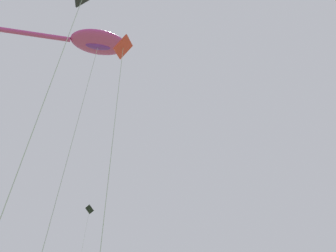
# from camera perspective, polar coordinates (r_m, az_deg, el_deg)

# --- Properties ---
(big_show_kite) EXTENTS (7.15, 8.01, 19.19)m
(big_show_kite) POSITION_cam_1_polar(r_m,az_deg,el_deg) (23.83, -12.15, 13.48)
(big_show_kite) COLOR #CC3899
(big_show_kite) RESTS_ON ground
(small_kite_stunt_black) EXTENTS (1.43, 0.83, 10.61)m
(small_kite_stunt_black) POSITION_cam_1_polar(r_m,az_deg,el_deg) (10.53, -14.63, 18.42)
(small_kite_stunt_black) COLOR black
(small_kite_stunt_black) RESTS_ON ground
(small_kite_diamond_red) EXTENTS (1.35, 1.39, 10.63)m
(small_kite_diamond_red) POSITION_cam_1_polar(r_m,az_deg,el_deg) (11.70, -7.69, 11.02)
(small_kite_diamond_red) COLOR red
(small_kite_diamond_red) RESTS_ON ground
(small_kite_tiny_distant) EXTENTS (1.90, 1.25, 14.92)m
(small_kite_tiny_distant) POSITION_cam_1_polar(r_m,az_deg,el_deg) (38.19, -13.15, -14.52)
(small_kite_tiny_distant) COLOR black
(small_kite_tiny_distant) RESTS_ON ground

